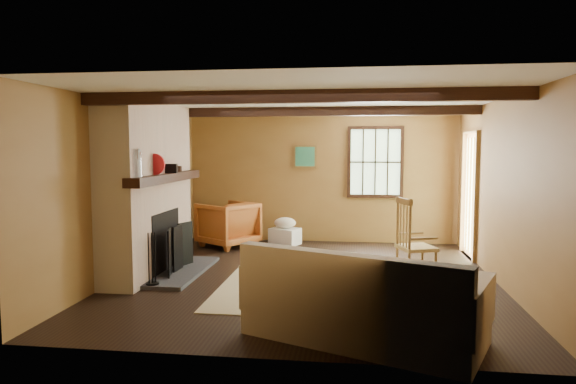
% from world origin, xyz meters
% --- Properties ---
extents(ground, '(5.50, 5.50, 0.00)m').
position_xyz_m(ground, '(0.00, 0.00, 0.00)').
color(ground, black).
rests_on(ground, ground).
extents(room_envelope, '(5.02, 5.52, 2.44)m').
position_xyz_m(room_envelope, '(0.22, 0.26, 1.63)').
color(room_envelope, olive).
rests_on(room_envelope, ground).
extents(fireplace, '(1.02, 2.30, 2.40)m').
position_xyz_m(fireplace, '(-2.23, -0.00, 1.10)').
color(fireplace, '#9D563D').
rests_on(fireplace, ground).
extents(rug, '(2.50, 3.00, 0.01)m').
position_xyz_m(rug, '(0.20, -0.20, 0.00)').
color(rug, tan).
rests_on(rug, ground).
extents(rocking_chair, '(0.90, 0.66, 1.11)m').
position_xyz_m(rocking_chair, '(1.43, 0.11, 0.47)').
color(rocking_chair, tan).
rests_on(rocking_chair, ground).
extents(sofa, '(2.35, 1.70, 0.87)m').
position_xyz_m(sofa, '(0.72, -2.22, 0.31)').
color(sofa, silver).
rests_on(sofa, ground).
extents(firewood_pile, '(0.59, 0.11, 0.21)m').
position_xyz_m(firewood_pile, '(-1.86, 2.48, 0.11)').
color(firewood_pile, brown).
rests_on(firewood_pile, ground).
extents(laundry_basket, '(0.61, 0.54, 0.30)m').
position_xyz_m(laundry_basket, '(-0.63, 2.32, 0.15)').
color(laundry_basket, white).
rests_on(laundry_basket, ground).
extents(basket_pillow, '(0.48, 0.43, 0.20)m').
position_xyz_m(basket_pillow, '(-0.63, 2.32, 0.40)').
color(basket_pillow, silver).
rests_on(basket_pillow, laundry_basket).
extents(armchair, '(1.22, 1.21, 0.81)m').
position_xyz_m(armchair, '(-1.61, 2.00, 0.40)').
color(armchair, '#BF6026').
rests_on(armchair, ground).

